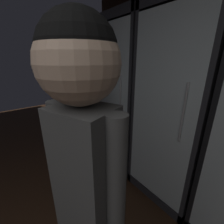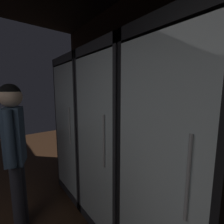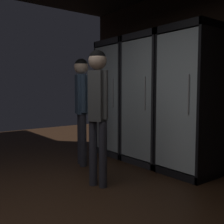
# 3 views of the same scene
# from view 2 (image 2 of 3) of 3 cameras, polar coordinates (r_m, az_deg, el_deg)

# --- Properties ---
(cooler_far_left) EXTENTS (0.76, 0.65, 2.09)m
(cooler_far_left) POSITION_cam_2_polar(r_m,az_deg,el_deg) (2.50, -9.62, -5.70)
(cooler_far_left) COLOR #2B2B30
(cooler_far_left) RESTS_ON ground
(cooler_left) EXTENTS (0.76, 0.65, 2.09)m
(cooler_left) POSITION_cam_2_polar(r_m,az_deg,el_deg) (1.88, 2.20, -10.59)
(cooler_left) COLOR #2B2B30
(cooler_left) RESTS_ON ground
(cooler_center) EXTENTS (0.76, 0.65, 2.09)m
(cooler_center) POSITION_cam_2_polar(r_m,az_deg,el_deg) (1.43, 24.18, -17.45)
(cooler_center) COLOR black
(cooler_center) RESTS_ON ground
(shopper_near) EXTENTS (0.37, 0.24, 1.69)m
(shopper_near) POSITION_cam_2_polar(r_m,az_deg,el_deg) (1.99, -32.57, -9.84)
(shopper_near) COLOR #2D2D38
(shopper_near) RESTS_ON ground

